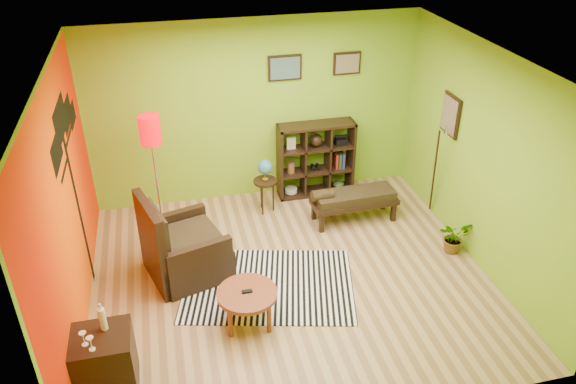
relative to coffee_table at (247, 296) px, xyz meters
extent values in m
plane|color=tan|center=(0.66, 0.66, -0.37)|extent=(5.00, 5.00, 0.00)
cube|color=#7CAF1F|center=(0.66, 2.91, 1.03)|extent=(5.00, 0.04, 2.80)
cube|color=#7CAF1F|center=(0.66, -1.59, 1.03)|extent=(5.00, 0.04, 2.80)
cube|color=#7CAF1F|center=(-1.84, 0.66, 1.03)|extent=(0.04, 4.50, 2.80)
cube|color=#7CAF1F|center=(3.16, 0.66, 1.03)|extent=(0.04, 4.50, 2.80)
cube|color=white|center=(0.66, 0.66, 2.43)|extent=(5.00, 4.50, 0.04)
cube|color=#FA4700|center=(-1.82, 0.66, 1.03)|extent=(0.01, 4.45, 2.75)
cube|color=black|center=(-1.80, 1.21, 0.68)|extent=(0.01, 0.14, 2.10)
cube|color=black|center=(-1.80, 0.71, 1.68)|extent=(0.01, 0.65, 0.32)
cube|color=black|center=(-1.80, 1.26, 1.81)|extent=(0.01, 0.85, 0.40)
cube|color=black|center=(-1.80, 1.76, 1.68)|extent=(0.01, 0.70, 0.32)
cube|color=black|center=(-1.80, 2.11, 1.53)|extent=(0.01, 0.50, 0.26)
cube|color=black|center=(1.11, 2.88, 1.68)|extent=(0.50, 0.03, 0.38)
cube|color=slate|center=(1.11, 2.85, 1.68)|extent=(0.44, 0.01, 0.32)
cube|color=black|center=(2.06, 2.88, 1.68)|extent=(0.42, 0.03, 0.34)
cube|color=#8C775A|center=(2.06, 2.85, 1.68)|extent=(0.36, 0.01, 0.28)
cube|color=black|center=(3.13, 1.56, 1.28)|extent=(0.03, 0.44, 0.56)
cube|color=#8C775A|center=(3.11, 1.56, 1.28)|extent=(0.01, 0.38, 0.50)
cylinder|color=black|center=(3.01, 1.56, 0.41)|extent=(0.23, 0.34, 1.46)
cone|color=silver|center=(3.01, 1.41, 1.15)|extent=(0.08, 0.09, 0.16)
cube|color=white|center=(0.36, 0.57, -0.36)|extent=(2.42, 1.93, 0.01)
cylinder|color=brown|center=(0.00, 0.00, 0.03)|extent=(0.69, 0.69, 0.05)
cylinder|color=brown|center=(0.23, 0.20, -0.18)|extent=(0.06, 0.06, 0.38)
cylinder|color=brown|center=(-0.20, 0.23, -0.18)|extent=(0.06, 0.06, 0.38)
cylinder|color=brown|center=(0.20, -0.23, -0.18)|extent=(0.06, 0.06, 0.38)
cylinder|color=brown|center=(-0.23, -0.20, -0.18)|extent=(0.06, 0.06, 0.38)
cube|color=black|center=(0.00, 0.00, 0.07)|extent=(0.12, 0.05, 0.02)
cube|color=black|center=(-0.58, 1.09, -0.16)|extent=(1.14, 1.12, 0.42)
cube|color=black|center=(-1.00, 0.96, 0.21)|extent=(0.35, 0.89, 1.15)
cube|color=black|center=(-0.46, 0.68, -0.03)|extent=(0.83, 0.34, 0.67)
cube|color=black|center=(-0.70, 1.50, -0.03)|extent=(0.83, 0.34, 0.67)
cube|color=#E3B460|center=(-0.55, 1.10, 0.13)|extent=(0.90, 0.89, 0.15)
cube|color=#E3B460|center=(-0.92, 0.99, 0.42)|extent=(0.28, 0.67, 0.52)
cube|color=black|center=(-1.54, -0.63, -0.02)|extent=(0.58, 0.53, 0.69)
cylinder|color=white|center=(-1.49, -0.53, 0.45)|extent=(0.07, 0.07, 0.25)
cylinder|color=white|center=(-1.49, -0.53, 0.60)|extent=(0.02, 0.02, 0.07)
cylinder|color=white|center=(-1.66, -0.71, 0.33)|extent=(0.06, 0.06, 0.01)
cylinder|color=white|center=(-1.66, -0.71, 0.38)|extent=(0.01, 0.01, 0.09)
cone|color=white|center=(-1.66, -0.71, 0.45)|extent=(0.07, 0.07, 0.06)
cylinder|color=white|center=(-1.59, -0.79, 0.33)|extent=(0.06, 0.06, 0.01)
cylinder|color=white|center=(-1.59, -0.79, 0.38)|extent=(0.01, 0.01, 0.09)
cone|color=white|center=(-1.59, -0.79, 0.45)|extent=(0.07, 0.07, 0.06)
cylinder|color=silver|center=(-0.88, 1.90, -0.35)|extent=(0.28, 0.28, 0.03)
cylinder|color=silver|center=(-0.88, 1.90, 0.51)|extent=(0.03, 0.03, 1.75)
cylinder|color=#CD0106|center=(-0.88, 1.90, 1.32)|extent=(0.27, 0.27, 0.38)
cylinder|color=black|center=(0.68, 2.31, 0.15)|extent=(0.36, 0.36, 0.04)
cylinder|color=black|center=(0.79, 2.30, -0.12)|extent=(0.03, 0.03, 0.50)
cylinder|color=black|center=(0.63, 2.42, -0.12)|extent=(0.03, 0.03, 0.50)
cylinder|color=black|center=(0.61, 2.22, -0.12)|extent=(0.03, 0.03, 0.50)
cylinder|color=gold|center=(0.68, 2.31, 0.19)|extent=(0.09, 0.09, 0.02)
cylinder|color=gold|center=(0.68, 2.31, 0.24)|extent=(0.01, 0.01, 0.09)
sphere|color=#2345B1|center=(0.68, 2.31, 0.39)|extent=(0.22, 0.22, 0.22)
cube|color=black|center=(0.98, 2.69, 0.23)|extent=(0.04, 0.35, 1.20)
cube|color=black|center=(2.14, 2.69, 0.23)|extent=(0.04, 0.35, 1.20)
cube|color=black|center=(1.56, 2.69, -0.35)|extent=(1.20, 0.35, 0.04)
cube|color=black|center=(1.56, 2.69, 0.81)|extent=(1.20, 0.35, 0.04)
cube|color=black|center=(1.36, 2.69, 0.23)|extent=(0.03, 0.33, 1.12)
cube|color=black|center=(1.76, 2.69, 0.23)|extent=(0.03, 0.33, 1.12)
cube|color=black|center=(1.56, 2.69, 0.03)|extent=(1.12, 0.33, 0.03)
cube|color=black|center=(1.56, 2.69, 0.43)|extent=(1.12, 0.33, 0.03)
cylinder|color=beige|center=(1.16, 2.69, -0.28)|extent=(0.20, 0.20, 0.07)
sphere|color=black|center=(1.56, 2.69, 0.56)|extent=(0.20, 0.20, 0.20)
cube|color=black|center=(1.96, 2.69, 0.50)|extent=(0.18, 0.15, 0.10)
cylinder|color=black|center=(1.52, 2.69, 0.10)|extent=(0.06, 0.12, 0.06)
cylinder|color=black|center=(1.60, 2.69, 0.10)|extent=(0.06, 0.12, 0.06)
ellipsoid|color=#384C26|center=(1.96, 2.69, -0.27)|extent=(0.18, 0.18, 0.09)
cylinder|color=brown|center=(1.16, 2.69, 0.13)|extent=(0.12, 0.12, 0.18)
cube|color=beige|center=(1.16, 2.69, 0.55)|extent=(0.14, 0.03, 0.20)
cube|color=maroon|center=(1.89, 2.69, 0.17)|extent=(0.04, 0.18, 0.26)
cube|color=#1E4C1E|center=(1.95, 2.69, 0.17)|extent=(0.04, 0.18, 0.26)
cube|color=navy|center=(2.00, 2.69, 0.17)|extent=(0.04, 0.18, 0.26)
cube|color=black|center=(1.90, 1.77, -0.05)|extent=(1.28, 0.50, 0.07)
cube|color=#E3B460|center=(1.90, 1.77, 0.05)|extent=(1.19, 0.44, 0.13)
cylinder|color=#E3B460|center=(1.40, 1.75, 0.14)|extent=(0.32, 0.18, 0.16)
cube|color=black|center=(2.45, 1.97, -0.23)|extent=(0.07, 0.07, 0.28)
cube|color=black|center=(1.33, 1.93, -0.23)|extent=(0.07, 0.07, 0.28)
cube|color=black|center=(2.47, 1.61, -0.23)|extent=(0.07, 0.07, 0.28)
cube|color=black|center=(1.35, 1.56, -0.23)|extent=(0.07, 0.07, 0.28)
imported|color=#26661E|center=(2.96, 0.71, -0.19)|extent=(0.55, 0.57, 0.35)
camera|label=1|loc=(-0.68, -4.88, 4.22)|focal=35.00mm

